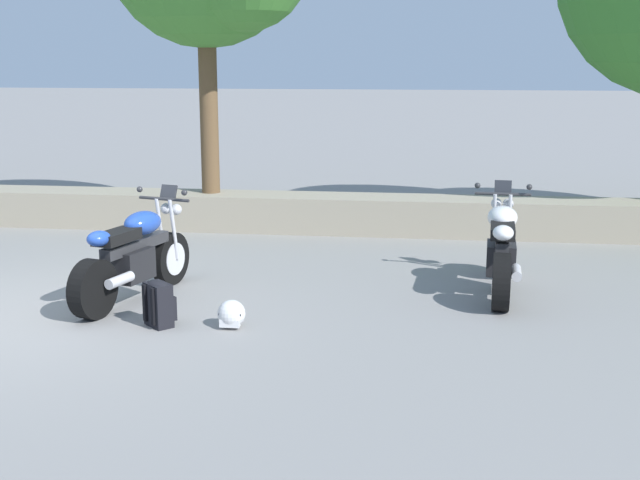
{
  "coord_description": "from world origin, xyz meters",
  "views": [
    {
      "loc": [
        4.21,
        -7.8,
        2.64
      ],
      "look_at": [
        3.03,
        1.2,
        0.65
      ],
      "focal_mm": 47.29,
      "sensor_mm": 36.0,
      "label": 1
    }
  ],
  "objects_px": {
    "motorcycle_blue_near_left": "(135,257)",
    "rider_helmet": "(231,314)",
    "motorcycle_white_centre": "(501,250)",
    "rider_backpack": "(159,302)"
  },
  "relations": [
    {
      "from": "motorcycle_blue_near_left",
      "to": "rider_helmet",
      "type": "distance_m",
      "value": 1.56
    },
    {
      "from": "motorcycle_white_centre",
      "to": "rider_helmet",
      "type": "xyz_separation_m",
      "value": [
        -2.74,
        -1.68,
        -0.35
      ]
    },
    {
      "from": "motorcycle_blue_near_left",
      "to": "motorcycle_white_centre",
      "type": "distance_m",
      "value": 4.1
    },
    {
      "from": "rider_backpack",
      "to": "motorcycle_blue_near_left",
      "type": "bearing_deg",
      "value": 122.03
    },
    {
      "from": "motorcycle_white_centre",
      "to": "motorcycle_blue_near_left",
      "type": "bearing_deg",
      "value": -168.08
    },
    {
      "from": "rider_helmet",
      "to": "rider_backpack",
      "type": "bearing_deg",
      "value": -176.91
    },
    {
      "from": "motorcycle_white_centre",
      "to": "rider_backpack",
      "type": "relative_size",
      "value": 4.4
    },
    {
      "from": "motorcycle_white_centre",
      "to": "rider_helmet",
      "type": "bearing_deg",
      "value": -148.48
    },
    {
      "from": "motorcycle_blue_near_left",
      "to": "rider_backpack",
      "type": "bearing_deg",
      "value": -57.97
    },
    {
      "from": "motorcycle_blue_near_left",
      "to": "rider_helmet",
      "type": "bearing_deg",
      "value": -33.3
    }
  ]
}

